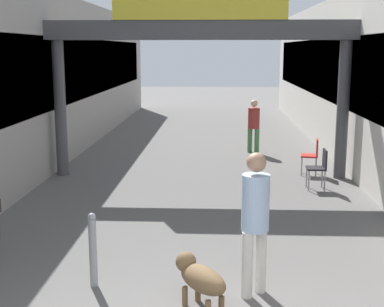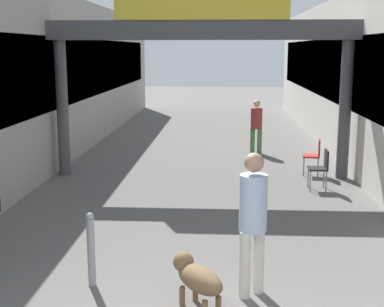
% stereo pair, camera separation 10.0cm
% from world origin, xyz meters
% --- Properties ---
extents(storefront_left, '(3.00, 26.00, 4.45)m').
position_xyz_m(storefront_left, '(-5.09, 11.00, 2.23)').
color(storefront_left, '#9E9993').
rests_on(storefront_left, ground_plane).
extents(arcade_sign_gateway, '(7.40, 0.47, 4.32)m').
position_xyz_m(arcade_sign_gateway, '(0.00, 8.65, 3.09)').
color(arcade_sign_gateway, '#4C4C4F').
rests_on(arcade_sign_gateway, ground_plane).
extents(pedestrian_with_dog, '(0.48, 0.48, 1.81)m').
position_xyz_m(pedestrian_with_dog, '(0.89, 2.34, 1.05)').
color(pedestrian_with_dog, silver).
rests_on(pedestrian_with_dog, ground_plane).
extents(pedestrian_carrying_crate, '(0.47, 0.47, 1.57)m').
position_xyz_m(pedestrian_carrying_crate, '(1.49, 11.73, 0.89)').
color(pedestrian_carrying_crate, '#4C7F47').
rests_on(pedestrian_carrying_crate, ground_plane).
extents(dog_on_leash, '(0.76, 0.83, 0.62)m').
position_xyz_m(dog_on_leash, '(0.23, 1.95, 0.39)').
color(dog_on_leash, brown).
rests_on(dog_on_leash, ground_plane).
extents(bollard_post_metal, '(0.10, 0.10, 0.99)m').
position_xyz_m(bollard_post_metal, '(-1.16, 2.49, 0.50)').
color(bollard_post_metal, gray).
rests_on(bollard_post_metal, ground_plane).
extents(cafe_chair_black_nearer, '(0.41, 0.41, 0.89)m').
position_xyz_m(cafe_chair_black_nearer, '(2.66, 7.56, 0.54)').
color(cafe_chair_black_nearer, gray).
rests_on(cafe_chair_black_nearer, ground_plane).
extents(cafe_chair_red_farther, '(0.46, 0.46, 0.89)m').
position_xyz_m(cafe_chair_red_farther, '(2.75, 8.95, 0.54)').
color(cafe_chair_red_farther, gray).
rests_on(cafe_chair_red_farther, ground_plane).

